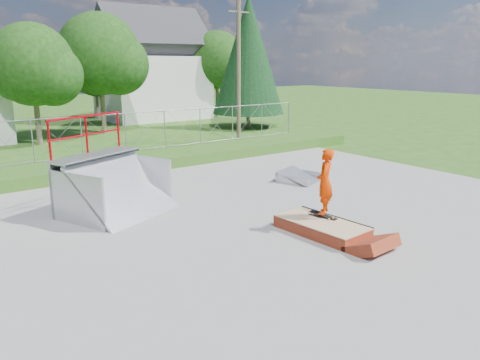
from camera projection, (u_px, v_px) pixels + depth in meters
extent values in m
plane|color=#2E5117|center=(274.00, 224.00, 13.47)|extent=(120.00, 120.00, 0.00)
cube|color=gray|center=(274.00, 223.00, 13.47)|extent=(20.00, 16.00, 0.04)
cube|color=#2E5117|center=(136.00, 161.00, 20.84)|extent=(24.00, 3.00, 0.50)
cube|color=maroon|center=(321.00, 228.00, 12.64)|extent=(1.37, 2.56, 0.35)
cube|color=tan|center=(322.00, 222.00, 12.59)|extent=(1.39, 2.58, 0.02)
cube|color=black|center=(323.00, 215.00, 12.92)|extent=(0.43, 0.82, 0.13)
imported|color=#E53100|center=(325.00, 184.00, 12.70)|extent=(0.78, 0.73, 1.79)
cube|color=silver|center=(153.00, 88.00, 38.35)|extent=(8.00, 6.00, 5.00)
cube|color=#343439|center=(151.00, 45.00, 37.52)|extent=(8.40, 6.08, 6.08)
cylinder|color=brown|center=(239.00, 72.00, 26.18)|extent=(0.24, 0.24, 8.00)
cylinder|color=brown|center=(38.00, 123.00, 26.10)|extent=(0.30, 0.30, 2.45)
sphere|color=#15340E|center=(32.00, 65.00, 25.32)|extent=(4.48, 4.48, 4.48)
sphere|color=#15340E|center=(52.00, 75.00, 25.50)|extent=(3.36, 3.36, 3.36)
cylinder|color=brown|center=(103.00, 112.00, 30.20)|extent=(0.30, 0.30, 2.80)
sphere|color=#15340E|center=(99.00, 54.00, 29.31)|extent=(5.12, 5.12, 5.12)
sphere|color=#15340E|center=(118.00, 64.00, 29.52)|extent=(3.84, 3.84, 3.84)
cylinder|color=brown|center=(217.00, 101.00, 39.94)|extent=(0.30, 0.30, 2.62)
sphere|color=#15340E|center=(217.00, 60.00, 39.11)|extent=(4.80, 4.80, 4.80)
sphere|color=#15340E|center=(230.00, 67.00, 39.30)|extent=(3.60, 3.60, 3.60)
cylinder|color=brown|center=(98.00, 106.00, 37.97)|extent=(0.30, 0.30, 2.10)
sphere|color=#15340E|center=(95.00, 72.00, 37.30)|extent=(3.84, 3.84, 3.84)
sphere|color=#15340E|center=(107.00, 78.00, 37.46)|extent=(2.88, 2.88, 2.88)
cylinder|color=brown|center=(248.00, 119.00, 33.50)|extent=(0.28, 0.28, 1.20)
cone|color=black|center=(248.00, 55.00, 32.41)|extent=(5.04, 5.04, 8.10)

